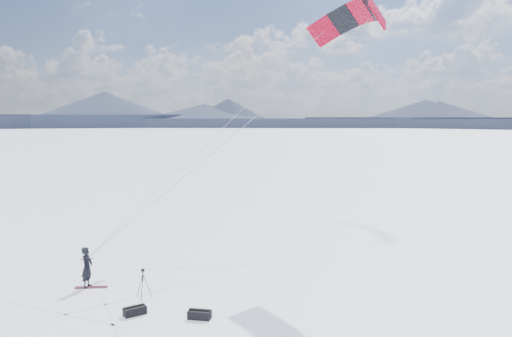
{
  "coord_description": "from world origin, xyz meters",
  "views": [
    {
      "loc": [
        5.15,
        -19.32,
        7.18
      ],
      "look_at": [
        6.61,
        3.34,
        4.78
      ],
      "focal_mm": 35.0,
      "sensor_mm": 36.0,
      "label": 1
    }
  ],
  "objects": [
    {
      "name": "gear_bag_a",
      "position": [
        1.88,
        -1.66,
        0.16
      ],
      "size": [
        0.87,
        0.73,
        0.35
      ],
      "rotation": [
        0.0,
        0.0,
        0.53
      ],
      "color": "black",
      "rests_on": "ground"
    },
    {
      "name": "snowkiter",
      "position": [
        -0.62,
        1.44,
        0.0
      ],
      "size": [
        0.51,
        0.69,
        1.73
      ],
      "primitive_type": "imported",
      "rotation": [
        0.0,
        0.0,
        1.41
      ],
      "color": "black",
      "rests_on": "ground"
    },
    {
      "name": "snowboard",
      "position": [
        -0.46,
        1.38,
        0.02
      ],
      "size": [
        1.34,
        0.26,
        0.04
      ],
      "primitive_type": "cube",
      "rotation": [
        0.0,
        0.0,
        0.01
      ],
      "color": "maroon",
      "rests_on": "ground"
    },
    {
      "name": "ground",
      "position": [
        0.0,
        0.0,
        0.0
      ],
      "size": [
        1800.0,
        1800.0,
        0.0
      ],
      "primitive_type": "plane",
      "color": "white"
    },
    {
      "name": "power_kite",
      "position": [
        11.4,
        5.12,
        11.85
      ],
      "size": [
        13.4,
        6.59,
        11.57
      ],
      "color": "#AC031E",
      "rests_on": "ground"
    },
    {
      "name": "snow_tracks",
      "position": [
        -1.44,
        -0.32,
        0.0
      ],
      "size": [
        13.93,
        10.25,
        0.01
      ],
      "color": "silver",
      "rests_on": "ground"
    },
    {
      "name": "horizon_hills",
      "position": [
        -0.0,
        -0.0,
        4.37
      ],
      "size": [
        704.84,
        706.81,
        10.04
      ],
      "color": "black",
      "rests_on": "ground"
    },
    {
      "name": "tripod",
      "position": [
        1.92,
        0.03,
        0.77
      ],
      "size": [
        0.61,
        0.56,
        1.19
      ],
      "rotation": [
        0.0,
        0.0,
        0.42
      ],
      "color": "black",
      "rests_on": "ground"
    },
    {
      "name": "gear_bag_b",
      "position": [
        4.24,
        -2.15,
        0.16
      ],
      "size": [
        0.88,
        0.58,
        0.37
      ],
      "rotation": [
        0.0,
        0.0,
        -0.26
      ],
      "color": "black",
      "rests_on": "ground"
    }
  ]
}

